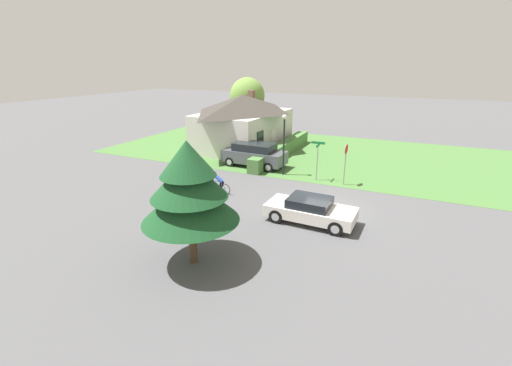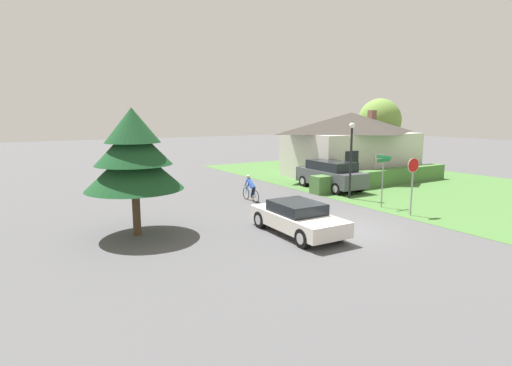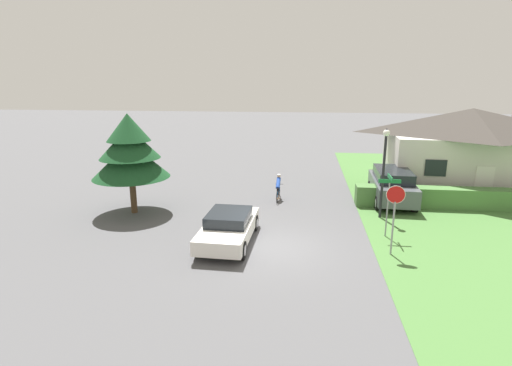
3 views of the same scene
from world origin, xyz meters
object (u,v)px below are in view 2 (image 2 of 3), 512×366
object	(u,v)px
cyclist	(251,189)
conifer_tall_near	(134,155)
deciduous_tree_right	(379,121)
stop_sign	(413,175)
street_name_sign	(383,172)
parked_suv_right	(331,175)
street_lamp	(351,149)
cottage_house	(350,144)
sedan_left_lane	(297,218)

from	to	relation	value
cyclist	conifer_tall_near	size ratio (longest dim) A/B	0.36
deciduous_tree_right	stop_sign	bearing A→B (deg)	-133.47
stop_sign	street_name_sign	distance (m)	1.85
cyclist	street_name_sign	world-z (taller)	street_name_sign
parked_suv_right	street_lamp	size ratio (longest dim) A/B	1.13
stop_sign	conifer_tall_near	distance (m)	12.28
cottage_house	conifer_tall_near	xyz separation A→B (m)	(-18.04, -6.86, 0.63)
stop_sign	street_lamp	bearing A→B (deg)	-88.81
sedan_left_lane	stop_sign	size ratio (longest dim) A/B	1.63
cottage_house	street_name_sign	bearing A→B (deg)	-122.83
cottage_house	sedan_left_lane	world-z (taller)	cottage_house
cottage_house	cyclist	bearing A→B (deg)	-157.92
parked_suv_right	cyclist	bearing A→B (deg)	96.03
parked_suv_right	cottage_house	bearing A→B (deg)	-53.23
stop_sign	street_lamp	world-z (taller)	street_lamp
cyclist	stop_sign	distance (m)	8.21
cottage_house	sedan_left_lane	size ratio (longest dim) A/B	2.28
street_lamp	street_name_sign	bearing A→B (deg)	-94.58
sedan_left_lane	cyclist	world-z (taller)	cyclist
cyclist	parked_suv_right	bearing A→B (deg)	-84.52
cyclist	parked_suv_right	world-z (taller)	parked_suv_right
cottage_house	conifer_tall_near	distance (m)	19.32
cyclist	street_lamp	world-z (taller)	street_lamp
street_lamp	street_name_sign	size ratio (longest dim) A/B	1.62
street_name_sign	conifer_tall_near	bearing A→B (deg)	171.69
sedan_left_lane	conifer_tall_near	world-z (taller)	conifer_tall_near
street_lamp	stop_sign	bearing A→B (deg)	-94.51
street_name_sign	conifer_tall_near	xyz separation A→B (m)	(-11.83, 1.73, 1.29)
cottage_house	stop_sign	distance (m)	12.24
cyclist	deciduous_tree_right	bearing A→B (deg)	-68.00
parked_suv_right	conifer_tall_near	bearing A→B (deg)	107.05
street_name_sign	cyclist	bearing A→B (deg)	135.50
cyclist	stop_sign	world-z (taller)	stop_sign
cyclist	street_lamp	bearing A→B (deg)	-113.00
cyclist	deciduous_tree_right	distance (m)	18.36
cyclist	street_lamp	distance (m)	5.94
stop_sign	conifer_tall_near	world-z (taller)	conifer_tall_near
street_lamp	deciduous_tree_right	size ratio (longest dim) A/B	0.71
parked_suv_right	sedan_left_lane	bearing A→B (deg)	132.97
cottage_house	street_name_sign	distance (m)	10.63
sedan_left_lane	cyclist	xyz separation A→B (m)	(1.58, 6.21, 0.04)
cottage_house	parked_suv_right	bearing A→B (deg)	-142.44
deciduous_tree_right	cyclist	bearing A→B (deg)	-159.72
cyclist	deciduous_tree_right	world-z (taller)	deciduous_tree_right
deciduous_tree_right	street_lamp	bearing A→B (deg)	-144.13
conifer_tall_near	deciduous_tree_right	bearing A→B (deg)	21.27
sedan_left_lane	street_lamp	world-z (taller)	street_lamp
conifer_tall_near	deciduous_tree_right	world-z (taller)	deciduous_tree_right
cottage_house	sedan_left_lane	xyz separation A→B (m)	(-12.66, -10.02, -1.85)
stop_sign	cottage_house	bearing A→B (deg)	-115.66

